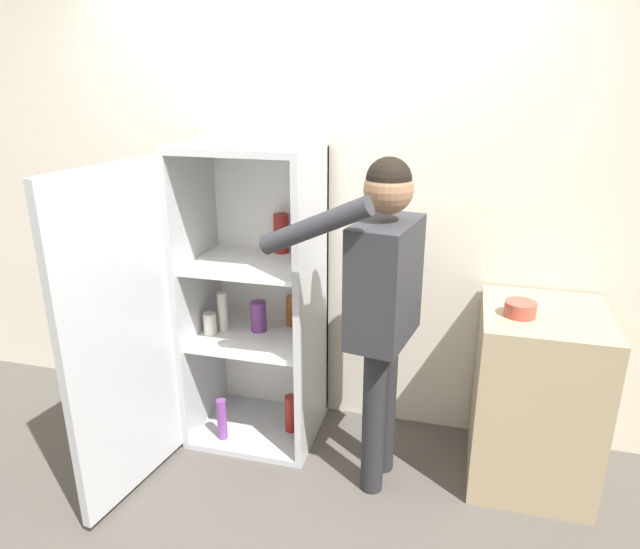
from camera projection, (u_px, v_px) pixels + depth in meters
name	position (u px, v px, depth m)	size (l,w,h in m)	color
ground_plane	(260.00, 511.00, 2.76)	(12.00, 12.00, 0.00)	#4C4742
wall_back	(313.00, 209.00, 3.22)	(7.00, 0.06, 2.55)	beige
refrigerator	(230.00, 305.00, 3.06)	(0.85, 1.27, 1.67)	#B7BABC
person	(383.00, 289.00, 2.64)	(0.71, 0.57, 1.66)	#262628
counter	(535.00, 397.00, 2.86)	(0.59, 0.63, 0.93)	tan
bowl	(520.00, 309.00, 2.66)	(0.15, 0.15, 0.07)	#B24738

